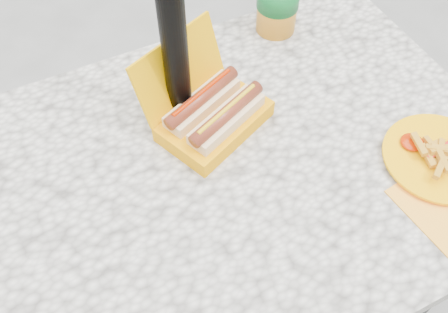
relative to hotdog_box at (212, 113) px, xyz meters
name	(u,v)px	position (x,y,z in m)	size (l,w,h in m)	color
ground	(218,304)	(-0.05, -0.11, -0.79)	(60.00, 60.00, 0.00)	slate
picnic_table	(215,199)	(-0.05, -0.11, -0.15)	(1.20, 0.80, 0.75)	beige
hotdog_box	(212,113)	(0.00, 0.00, 0.00)	(0.28, 0.26, 0.18)	#F2A500
fries_plate	(439,161)	(0.36, -0.29, -0.03)	(0.25, 0.30, 0.05)	#FBA22B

